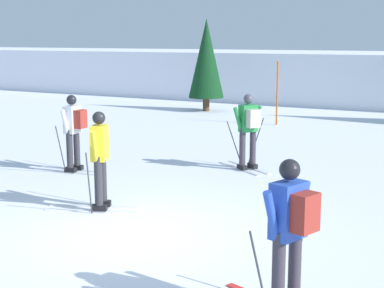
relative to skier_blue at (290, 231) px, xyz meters
name	(u,v)px	position (x,y,z in m)	size (l,w,h in m)	color
ground_plane	(130,238)	(-2.92, 1.24, -0.96)	(120.00, 120.00, 0.00)	silver
skier_blue	(290,231)	(0.00, 0.00, 0.00)	(1.64, 0.97, 1.71)	red
skier_white	(73,129)	(-6.54, 4.26, 0.00)	(1.63, 1.00, 1.71)	silver
skier_green	(249,128)	(-3.25, 6.32, 0.00)	(1.55, 1.17, 1.71)	silver
skier_yellow	(99,158)	(-4.21, 2.21, -0.04)	(1.62, 0.97, 1.71)	silver
trail_marker_pole	(277,93)	(-5.24, 13.23, 0.12)	(0.06, 0.06, 2.16)	#C65614
conifer_far_left	(206,59)	(-9.17, 15.49, 1.17)	(1.44, 1.44, 3.71)	#513823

